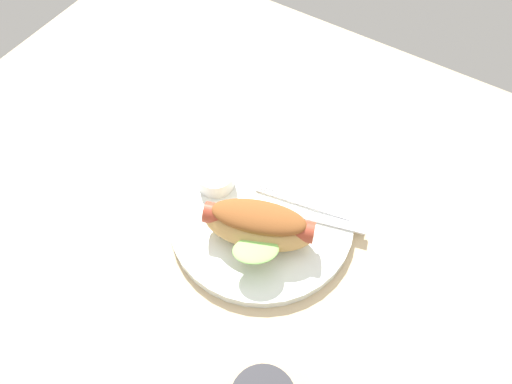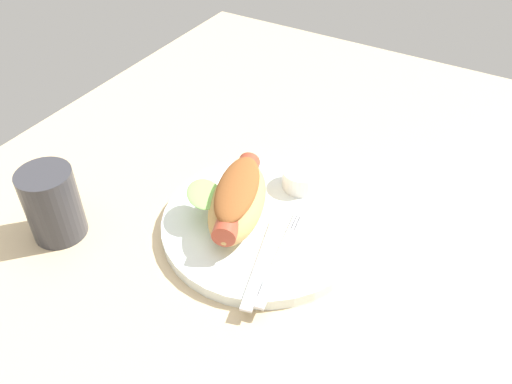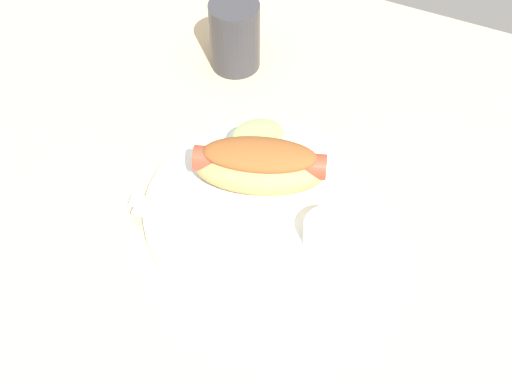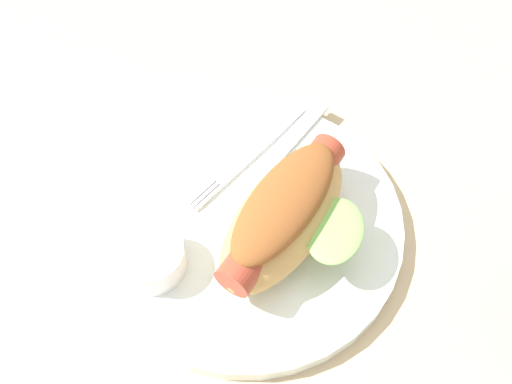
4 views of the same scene
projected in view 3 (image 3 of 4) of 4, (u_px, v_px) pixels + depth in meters
ground_plane at (249, 215)px, 76.85cm from camera, size 120.00×90.00×1.80cm
plate at (260, 209)px, 75.22cm from camera, size 26.33×26.33×1.60cm
hot_dog at (262, 165)px, 73.92cm from camera, size 16.40×13.03×6.22cm
sauce_ramekin at (328, 232)px, 70.59cm from camera, size 5.35×5.35×2.74cm
fork at (198, 223)px, 72.77cm from camera, size 15.84×4.12×0.40cm
knife at (192, 208)px, 74.06cm from camera, size 14.17×5.17×0.36cm
drinking_cup at (235, 36)px, 88.13cm from camera, size 6.78×6.78×9.70cm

